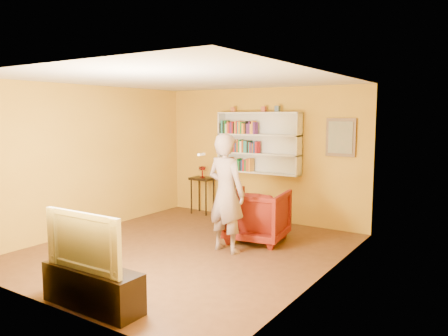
{
  "coord_description": "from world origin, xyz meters",
  "views": [
    {
      "loc": [
        4.25,
        -5.37,
        2.16
      ],
      "look_at": [
        0.22,
        0.75,
        1.26
      ],
      "focal_mm": 35.0,
      "sensor_mm": 36.0,
      "label": 1
    }
  ],
  "objects": [
    {
      "name": "room_shell",
      "position": [
        0.0,
        0.0,
        1.02
      ],
      "size": [
        5.3,
        5.8,
        2.88
      ],
      "color": "#492C17",
      "rests_on": "ground"
    },
    {
      "name": "bookshelf",
      "position": [
        0.0,
        2.41,
        1.59
      ],
      "size": [
        1.8,
        0.29,
        1.23
      ],
      "color": "silver",
      "rests_on": "room_shell"
    },
    {
      "name": "books_row_lower",
      "position": [
        -0.49,
        2.3,
        1.13
      ],
      "size": [
        0.74,
        0.18,
        0.27
      ],
      "color": "#AA1A22",
      "rests_on": "bookshelf"
    },
    {
      "name": "books_row_middle",
      "position": [
        -0.42,
        2.3,
        1.51
      ],
      "size": [
        0.89,
        0.19,
        0.26
      ],
      "color": "#B25423",
      "rests_on": "bookshelf"
    },
    {
      "name": "books_row_upper",
      "position": [
        -0.44,
        2.3,
        1.89
      ],
      "size": [
        0.84,
        0.19,
        0.27
      ],
      "color": "black",
      "rests_on": "bookshelf"
    },
    {
      "name": "ornament_left",
      "position": [
        -0.6,
        2.35,
        2.27
      ],
      "size": [
        0.08,
        0.08,
        0.11
      ],
      "primitive_type": "cube",
      "color": "#B96034",
      "rests_on": "bookshelf"
    },
    {
      "name": "ornament_centre",
      "position": [
        0.12,
        2.35,
        2.27
      ],
      "size": [
        0.08,
        0.08,
        0.11
      ],
      "primitive_type": "cube",
      "color": "#A84A38",
      "rests_on": "bookshelf"
    },
    {
      "name": "ornament_right",
      "position": [
        0.41,
        2.35,
        2.27
      ],
      "size": [
        0.09,
        0.09,
        0.12
      ],
      "primitive_type": "cube",
      "color": "#435970",
      "rests_on": "bookshelf"
    },
    {
      "name": "framed_painting",
      "position": [
        1.65,
        2.46,
        1.75
      ],
      "size": [
        0.55,
        0.05,
        0.7
      ],
      "color": "#523717",
      "rests_on": "room_shell"
    },
    {
      "name": "console_table",
      "position": [
        -1.33,
        2.25,
        0.66
      ],
      "size": [
        0.49,
        0.37,
        0.8
      ],
      "color": "black",
      "rests_on": "ground"
    },
    {
      "name": "ruby_lustre",
      "position": [
        -1.33,
        2.25,
        0.98
      ],
      "size": [
        0.16,
        0.16,
        0.25
      ],
      "color": "maroon",
      "rests_on": "console_table"
    },
    {
      "name": "armchair",
      "position": [
        0.71,
        1.05,
        0.45
      ],
      "size": [
        1.1,
        1.12,
        0.89
      ],
      "primitive_type": "imported",
      "rotation": [
        0.0,
        0.0,
        3.3
      ],
      "color": "#4E0805",
      "rests_on": "ground"
    },
    {
      "name": "person",
      "position": [
        0.57,
        0.28,
        0.94
      ],
      "size": [
        0.73,
        0.53,
        1.88
      ],
      "primitive_type": "imported",
      "rotation": [
        0.0,
        0.0,
        3.02
      ],
      "color": "#776157",
      "rests_on": "ground"
    },
    {
      "name": "game_remote",
      "position": [
        0.26,
        0.06,
        1.55
      ],
      "size": [
        0.04,
        0.15,
        0.04
      ],
      "primitive_type": "cube",
      "color": "silver",
      "rests_on": "person"
    },
    {
      "name": "tv_cabinet",
      "position": [
        0.43,
        -2.25,
        0.23
      ],
      "size": [
        1.29,
        0.39,
        0.46
      ],
      "primitive_type": "cube",
      "color": "black",
      "rests_on": "ground"
    },
    {
      "name": "television",
      "position": [
        0.43,
        -2.25,
        0.79
      ],
      "size": [
        1.13,
        0.17,
        0.65
      ],
      "primitive_type": "imported",
      "rotation": [
        0.0,
        0.0,
        0.02
      ],
      "color": "black",
      "rests_on": "tv_cabinet"
    }
  ]
}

